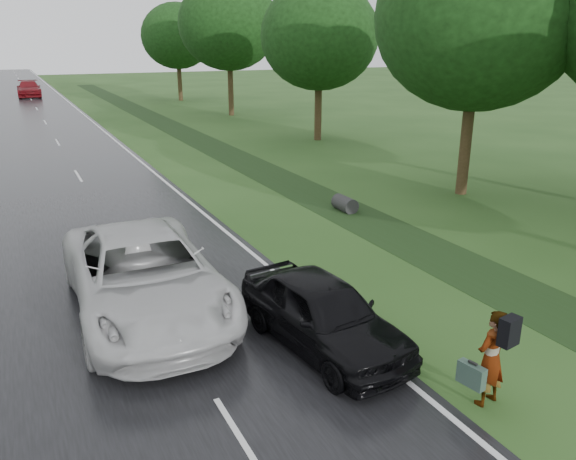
# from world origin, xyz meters

# --- Properties ---
(edge_stripe_east) EXTENTS (0.12, 180.00, 0.01)m
(edge_stripe_east) POSITION_xyz_m (6.75, 45.00, 0.04)
(edge_stripe_east) COLOR silver
(edge_stripe_east) RESTS_ON road
(drainage_ditch) EXTENTS (2.20, 120.00, 0.56)m
(drainage_ditch) POSITION_xyz_m (11.50, 18.71, 0.04)
(drainage_ditch) COLOR #1B3113
(drainage_ditch) RESTS_ON ground
(tree_east_b) EXTENTS (7.60, 7.60, 10.11)m
(tree_east_b) POSITION_xyz_m (17.00, 10.00, 6.68)
(tree_east_b) COLOR #372816
(tree_east_b) RESTS_ON ground
(tree_east_c) EXTENTS (7.00, 7.00, 9.29)m
(tree_east_c) POSITION_xyz_m (18.20, 24.00, 6.14)
(tree_east_c) COLOR #372816
(tree_east_c) RESTS_ON ground
(tree_east_d) EXTENTS (8.00, 8.00, 10.76)m
(tree_east_d) POSITION_xyz_m (17.80, 38.00, 7.15)
(tree_east_d) COLOR #372816
(tree_east_d) RESTS_ON ground
(tree_east_f) EXTENTS (7.20, 7.20, 9.62)m
(tree_east_f) POSITION_xyz_m (17.50, 52.00, 6.37)
(tree_east_f) COLOR #372816
(tree_east_f) RESTS_ON ground
(pedestrian) EXTENTS (0.85, 0.66, 1.72)m
(pedestrian) POSITION_xyz_m (7.58, -0.83, 0.89)
(pedestrian) COLOR #A5998C
(pedestrian) RESTS_ON ground
(white_pickup) EXTENTS (3.17, 6.61, 1.82)m
(white_pickup) POSITION_xyz_m (3.20, 5.00, 0.95)
(white_pickup) COLOR #BBBBBB
(white_pickup) RESTS_ON road
(dark_sedan) EXTENTS (2.20, 4.45, 1.46)m
(dark_sedan) POSITION_xyz_m (6.00, 2.00, 0.77)
(dark_sedan) COLOR black
(dark_sedan) RESTS_ON road
(far_car_red) EXTENTS (2.56, 5.97, 1.71)m
(far_car_red) POSITION_xyz_m (3.56, 63.02, 0.90)
(far_car_red) COLOR maroon
(far_car_red) RESTS_ON road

